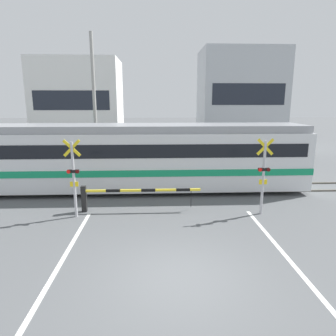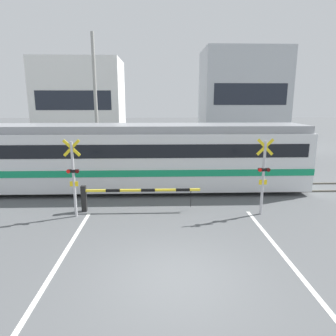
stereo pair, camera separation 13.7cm
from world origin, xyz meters
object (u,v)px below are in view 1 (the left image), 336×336
Objects in this scene: crossing_signal_right at (263,173)px; pedestrian at (168,157)px; commuter_train at (126,156)px; crossing_signal_left at (74,175)px; crossing_barrier_far at (199,165)px; crossing_barrier_near at (119,194)px.

crossing_signal_right is 8.96m from pedestrian.
crossing_signal_left is (-1.72, -3.69, -0.09)m from commuter_train.
pedestrian reaches higher than crossing_barrier_far.
commuter_train reaches higher than pedestrian.
commuter_train is 5.14m from pedestrian.
crossing_barrier_far is at bearing 53.15° from crossing_barrier_near.
pedestrian is (2.38, 7.63, 0.19)m from crossing_barrier_near.
commuter_train is 3.65× the size of crossing_barrier_near.
commuter_train is at bearing 65.02° from crossing_signal_left.
crossing_signal_left is at bearing 180.00° from crossing_signal_right.
crossing_signal_right is at bearing 0.00° from crossing_signal_left.
commuter_train is at bearing -148.70° from crossing_barrier_far.
pedestrian is at bearing 63.87° from crossing_signal_left.
crossing_signal_right is 1.92× the size of pedestrian.
crossing_signal_right is (1.65, -6.23, 0.98)m from crossing_barrier_far.
crossing_barrier_near is 7.99m from pedestrian.
crossing_barrier_near is 3.06× the size of pedestrian.
pedestrian is at bearing 133.29° from crossing_barrier_far.
crossing_barrier_near and crossing_barrier_far have the same top height.
crossing_barrier_far is (4.17, 2.53, -1.07)m from commuter_train.
crossing_barrier_far is 2.72m from pedestrian.
crossing_signal_left and crossing_signal_right have the same top height.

